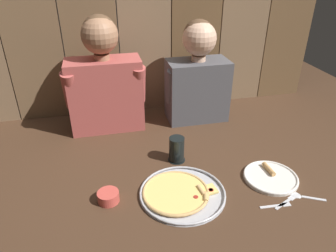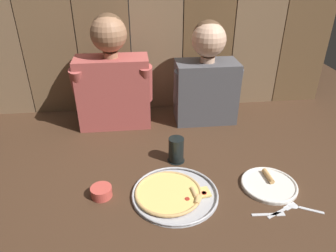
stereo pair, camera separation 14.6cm
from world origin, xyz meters
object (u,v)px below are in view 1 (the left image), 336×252
dipping_bowl (108,196)px  diner_right (198,75)px  dinner_plate (271,177)px  drinking_glass (177,149)px  pizza_tray (180,193)px  diner_left (104,79)px

dipping_bowl → diner_right: 0.89m
dinner_plate → dipping_bowl: 0.72m
drinking_glass → diner_right: (0.23, 0.42, 0.22)m
pizza_tray → diner_right: (0.27, 0.66, 0.27)m
dinner_plate → diner_right: size_ratio=0.41×
diner_right → drinking_glass: bearing=-118.8°
dipping_bowl → diner_left: bearing=86.4°
pizza_tray → drinking_glass: size_ratio=2.90×
pizza_tray → dipping_bowl: bearing=174.6°
dinner_plate → diner_left: (-0.68, 0.65, 0.29)m
diner_right → pizza_tray: bearing=-112.5°
pizza_tray → dipping_bowl: (-0.30, 0.03, 0.01)m
pizza_tray → dipping_bowl: size_ratio=4.09×
dinner_plate → diner_left: 0.99m
diner_right → diner_left: bearing=-180.0°
diner_left → dipping_bowl: bearing=-93.6°
drinking_glass → diner_left: diner_left is taller
pizza_tray → dinner_plate: dinner_plate is taller
pizza_tray → drinking_glass: 0.26m
pizza_tray → drinking_glass: drinking_glass is taller
pizza_tray → dinner_plate: 0.42m
dinner_plate → diner_right: diner_right is taller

